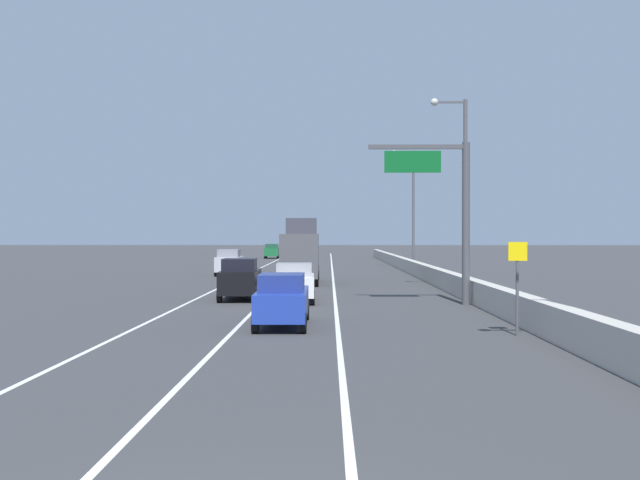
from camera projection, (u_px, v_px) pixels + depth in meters
ground_plane at (317, 268)px, 70.80m from camera, size 320.00×320.00×0.00m
lane_stripe_left at (252, 272)px, 61.87m from camera, size 0.16×130.00×0.00m
lane_stripe_center at (292, 272)px, 61.83m from camera, size 0.16×130.00×0.00m
lane_stripe_right at (332, 272)px, 61.78m from camera, size 0.16×130.00×0.00m
jersey_barrier_right at (435, 276)px, 46.70m from camera, size 0.60×120.00×1.10m
overhead_sign_gantry at (450, 202)px, 32.98m from camera, size 4.68×0.36×7.50m
speed_advisory_sign at (517, 281)px, 22.84m from camera, size 0.60×0.11×3.00m
lamp_post_right_second at (461, 181)px, 41.50m from camera, size 2.14×0.44×11.17m
lamp_post_right_third at (411, 202)px, 66.89m from camera, size 2.14×0.44×11.17m
car_green_0 at (272, 251)px, 99.00m from camera, size 2.04×4.26×2.00m
car_blue_1 at (282, 300)px, 25.21m from camera, size 1.82×4.73×1.87m
car_black_2 at (240, 279)px, 35.72m from camera, size 1.96×4.55×2.06m
car_white_3 at (295, 282)px, 34.37m from camera, size 2.03×4.36×1.88m
car_silver_4 at (230, 262)px, 57.00m from camera, size 1.93×4.25×2.09m
box_truck at (301, 253)px, 48.19m from camera, size 2.53×8.33×4.39m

